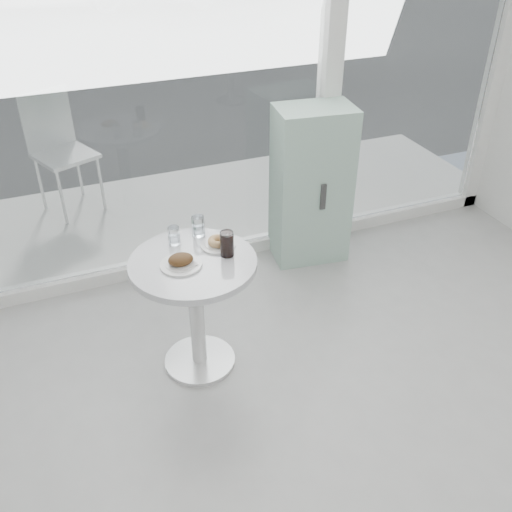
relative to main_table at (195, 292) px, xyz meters
name	(u,v)px	position (x,y,z in m)	size (l,w,h in m)	color
storefront	(220,33)	(0.57, 1.10, 1.16)	(5.00, 0.14, 3.00)	white
main_table	(195,292)	(0.00, 0.00, 0.00)	(0.72, 0.72, 0.77)	silver
patio_deck	(191,209)	(0.50, 1.90, -0.53)	(5.60, 1.60, 0.05)	silver
mint_cabinet	(311,186)	(1.18, 0.88, 0.06)	(0.60, 0.44, 1.22)	#92BAA8
patio_chair	(59,145)	(-0.51, 2.34, 0.09)	(0.58, 0.58, 1.03)	silver
plate_fritter	(181,261)	(-0.07, -0.02, 0.25)	(0.23, 0.23, 0.07)	silver
plate_donut	(218,243)	(0.18, 0.09, 0.24)	(0.21, 0.21, 0.05)	silver
water_tumbler_a	(174,237)	(-0.05, 0.21, 0.27)	(0.07, 0.07, 0.11)	white
water_tumbler_b	(198,227)	(0.11, 0.25, 0.27)	(0.08, 0.08, 0.12)	white
cola_glass	(227,244)	(0.20, -0.02, 0.29)	(0.08, 0.08, 0.15)	white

